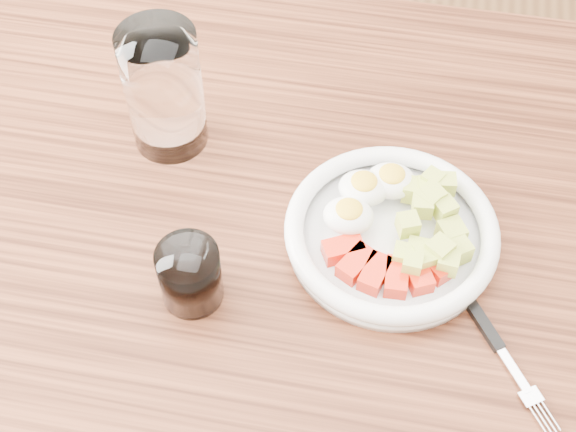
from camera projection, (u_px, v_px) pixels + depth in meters
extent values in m
cube|color=brown|center=(295.00, 249.00, 0.94)|extent=(1.50, 0.90, 0.04)
cylinder|color=white|center=(390.00, 239.00, 0.92)|extent=(0.23, 0.23, 0.01)
torus|color=white|center=(392.00, 230.00, 0.90)|extent=(0.24, 0.24, 0.02)
cube|color=red|center=(343.00, 249.00, 0.89)|extent=(0.05, 0.04, 0.02)
cube|color=red|center=(356.00, 264.00, 0.88)|extent=(0.04, 0.05, 0.02)
cube|color=red|center=(375.00, 274.00, 0.87)|extent=(0.04, 0.05, 0.02)
cube|color=red|center=(396.00, 277.00, 0.87)|extent=(0.03, 0.05, 0.02)
cube|color=red|center=(417.00, 273.00, 0.87)|extent=(0.04, 0.05, 0.02)
cube|color=red|center=(434.00, 263.00, 0.88)|extent=(0.05, 0.05, 0.02)
ellipsoid|color=white|center=(363.00, 188.00, 0.92)|extent=(0.06, 0.05, 0.03)
ellipsoid|color=yellow|center=(364.00, 181.00, 0.91)|extent=(0.03, 0.03, 0.01)
ellipsoid|color=white|center=(391.00, 181.00, 0.93)|extent=(0.06, 0.05, 0.03)
ellipsoid|color=yellow|center=(392.00, 174.00, 0.92)|extent=(0.03, 0.03, 0.01)
ellipsoid|color=white|center=(349.00, 216.00, 0.90)|extent=(0.06, 0.05, 0.03)
ellipsoid|color=yellow|center=(349.00, 209.00, 0.89)|extent=(0.03, 0.03, 0.01)
cube|color=#CAD050|center=(423.00, 206.00, 0.90)|extent=(0.02, 0.02, 0.02)
cube|color=#CAD050|center=(446.00, 184.00, 0.92)|extent=(0.02, 0.02, 0.02)
cube|color=#CAD050|center=(432.00, 180.00, 0.92)|extent=(0.03, 0.03, 0.02)
cube|color=#CAD050|center=(439.00, 250.00, 0.87)|extent=(0.03, 0.03, 0.02)
cube|color=#CAD050|center=(408.00, 225.00, 0.88)|extent=(0.03, 0.03, 0.02)
cube|color=#CAD050|center=(412.00, 264.00, 0.86)|extent=(0.02, 0.02, 0.02)
cube|color=#CAD050|center=(418.00, 253.00, 0.88)|extent=(0.03, 0.03, 0.03)
cube|color=#CAD050|center=(429.00, 199.00, 0.90)|extent=(0.03, 0.03, 0.03)
cube|color=#CAD050|center=(438.00, 256.00, 0.87)|extent=(0.02, 0.02, 0.02)
cube|color=#CAD050|center=(448.00, 263.00, 0.86)|extent=(0.02, 0.02, 0.02)
cube|color=#CAD050|center=(432.00, 197.00, 0.91)|extent=(0.03, 0.03, 0.02)
cube|color=#CAD050|center=(403.00, 256.00, 0.87)|extent=(0.02, 0.02, 0.02)
cube|color=#CAD050|center=(427.00, 257.00, 0.87)|extent=(0.04, 0.04, 0.03)
cube|color=#CAD050|center=(451.00, 233.00, 0.89)|extent=(0.04, 0.04, 0.03)
cube|color=#CAD050|center=(429.00, 190.00, 0.92)|extent=(0.03, 0.03, 0.03)
cube|color=#CAD050|center=(457.00, 250.00, 0.88)|extent=(0.04, 0.04, 0.03)
cube|color=#CAD050|center=(445.00, 209.00, 0.90)|extent=(0.03, 0.03, 0.02)
cube|color=#CAD050|center=(413.00, 190.00, 0.92)|extent=(0.03, 0.03, 0.02)
cube|color=black|center=(477.00, 314.00, 0.86)|extent=(0.06, 0.08, 0.01)
cube|color=silver|center=(514.00, 371.00, 0.82)|extent=(0.04, 0.05, 0.00)
cube|color=silver|center=(531.00, 397.00, 0.81)|extent=(0.03, 0.03, 0.00)
cylinder|color=silver|center=(539.00, 421.00, 0.79)|extent=(0.02, 0.03, 0.00)
cylinder|color=silver|center=(543.00, 420.00, 0.79)|extent=(0.02, 0.03, 0.00)
cylinder|color=silver|center=(547.00, 418.00, 0.79)|extent=(0.02, 0.03, 0.00)
cylinder|color=silver|center=(551.00, 416.00, 0.79)|extent=(0.02, 0.03, 0.00)
cylinder|color=white|center=(164.00, 90.00, 0.95)|extent=(0.09, 0.09, 0.17)
cylinder|color=white|center=(190.00, 275.00, 0.85)|extent=(0.07, 0.07, 0.08)
cylinder|color=black|center=(190.00, 276.00, 0.85)|extent=(0.06, 0.06, 0.07)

